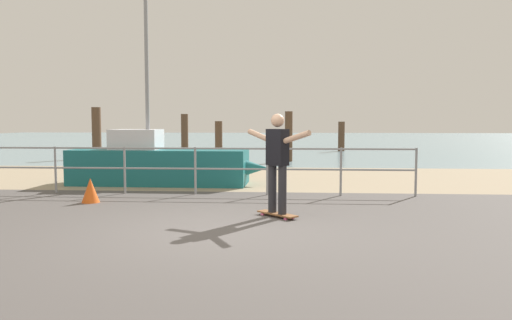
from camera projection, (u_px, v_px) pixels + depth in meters
ground_plane at (206, 249)px, 6.36m from camera, size 24.00×10.00×0.04m
beach_strip at (254, 178)px, 14.32m from camera, size 24.00×6.00×0.04m
sea_surface at (279, 140)px, 42.16m from camera, size 72.00×50.00×0.04m
railing_fence at (160, 163)px, 11.01m from camera, size 11.05×0.05×1.05m
sailboat at (166, 164)px, 12.73m from camera, size 4.97×1.46×5.33m
skateboard at (277, 214)px, 8.39m from camera, size 0.71×0.71×0.08m
skateboarder at (277, 157)px, 8.32m from camera, size 1.09×1.08×1.65m
groyne_post_0 at (97, 133)px, 21.48m from camera, size 0.38×0.38×2.19m
groyne_post_1 at (185, 133)px, 26.27m from camera, size 0.37×0.37×1.97m
groyne_post_2 at (219, 142)px, 19.70m from camera, size 0.29×0.29×1.60m
groyne_post_3 at (289, 137)px, 19.81m from camera, size 0.30×0.30×1.99m
groyne_post_4 at (341, 137)px, 26.60m from camera, size 0.34×0.34×1.58m
traffic_cone at (90, 191)px, 9.86m from camera, size 0.36×0.36×0.50m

